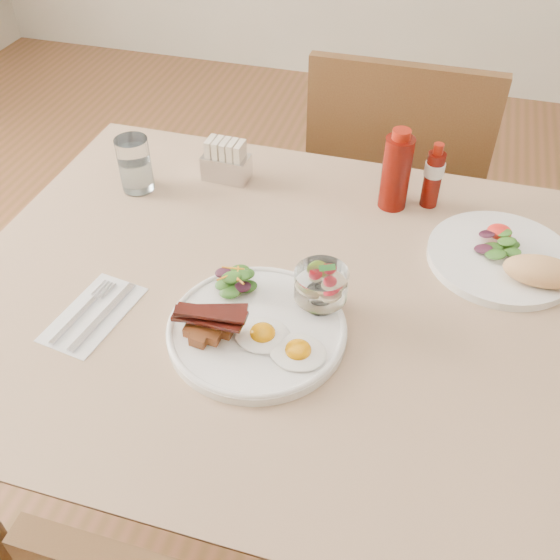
{
  "coord_description": "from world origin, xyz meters",
  "views": [
    {
      "loc": [
        0.1,
        -0.74,
        1.47
      ],
      "look_at": [
        -0.1,
        -0.05,
        0.82
      ],
      "focal_mm": 40.0,
      "sensor_mm": 36.0,
      "label": 1
    }
  ],
  "objects": [
    {
      "name": "second_plate",
      "position": [
        0.25,
        0.17,
        0.77
      ],
      "size": [
        0.26,
        0.26,
        0.06
      ],
      "rotation": [
        0.0,
        0.0,
        -0.32
      ],
      "color": "white",
      "rests_on": "table"
    },
    {
      "name": "chair_far",
      "position": [
        0.0,
        0.66,
        0.52
      ],
      "size": [
        0.42,
        0.42,
        0.93
      ],
      "color": "brown",
      "rests_on": "ground"
    },
    {
      "name": "fruit_cup",
      "position": [
        -0.04,
        -0.04,
        0.82
      ],
      "size": [
        0.08,
        0.08,
        0.09
      ],
      "rotation": [
        0.0,
        0.0,
        -0.07
      ],
      "color": "white",
      "rests_on": "main_plate"
    },
    {
      "name": "fried_eggs",
      "position": [
        -0.08,
        -0.14,
        0.77
      ],
      "size": [
        0.17,
        0.12,
        0.02
      ],
      "rotation": [
        0.0,
        0.0,
        0.35
      ],
      "color": "white",
      "rests_on": "main_plate"
    },
    {
      "name": "main_plate",
      "position": [
        -0.12,
        -0.11,
        0.76
      ],
      "size": [
        0.28,
        0.28,
        0.02
      ],
      "primitive_type": "cylinder",
      "color": "white",
      "rests_on": "table"
    },
    {
      "name": "ketchup_bottle",
      "position": [
        0.03,
        0.29,
        0.83
      ],
      "size": [
        0.06,
        0.06,
        0.16
      ],
      "rotation": [
        0.0,
        0.0,
        -0.17
      ],
      "color": "#550A04",
      "rests_on": "table"
    },
    {
      "name": "napkin_cutlery",
      "position": [
        -0.39,
        -0.14,
        0.75
      ],
      "size": [
        0.12,
        0.19,
        0.01
      ],
      "rotation": [
        0.0,
        0.0,
        -0.15
      ],
      "color": "white",
      "rests_on": "table"
    },
    {
      "name": "hot_sauce_bottle",
      "position": [
        0.09,
        0.32,
        0.82
      ],
      "size": [
        0.05,
        0.05,
        0.13
      ],
      "rotation": [
        0.0,
        0.0,
        -0.29
      ],
      "color": "#550A04",
      "rests_on": "table"
    },
    {
      "name": "side_salad",
      "position": [
        -0.18,
        -0.04,
        0.79
      ],
      "size": [
        0.08,
        0.07,
        0.04
      ],
      "rotation": [
        0.0,
        0.0,
        -0.3
      ],
      "color": "#1F4813",
      "rests_on": "main_plate"
    },
    {
      "name": "table",
      "position": [
        0.0,
        0.0,
        0.66
      ],
      "size": [
        1.33,
        0.88,
        0.75
      ],
      "color": "brown",
      "rests_on": "ground"
    },
    {
      "name": "water_glass",
      "position": [
        -0.48,
        0.21,
        0.8
      ],
      "size": [
        0.07,
        0.07,
        0.11
      ],
      "color": "white",
      "rests_on": "table"
    },
    {
      "name": "sugar_caddy",
      "position": [
        -0.32,
        0.29,
        0.79
      ],
      "size": [
        0.1,
        0.06,
        0.09
      ],
      "rotation": [
        0.0,
        0.0,
        -0.04
      ],
      "color": "silver",
      "rests_on": "table"
    },
    {
      "name": "bacon_potato_pile",
      "position": [
        -0.19,
        -0.15,
        0.79
      ],
      "size": [
        0.12,
        0.07,
        0.05
      ],
      "rotation": [
        0.0,
        0.0,
        -0.37
      ],
      "color": "brown",
      "rests_on": "main_plate"
    }
  ]
}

